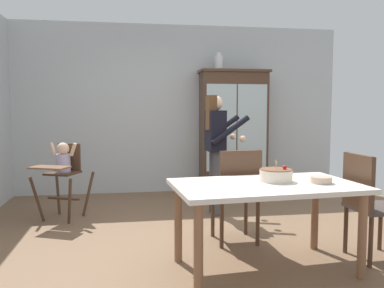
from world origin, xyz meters
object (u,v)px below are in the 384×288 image
(high_chair_with_toddler, at_px, (63,166))
(dining_chair_far_side, at_px, (238,190))
(adult_person, at_px, (216,140))
(china_cabinet, at_px, (233,131))
(dining_chair_right_end, at_px, (367,199))
(ceramic_vase, at_px, (219,62))
(serving_bowl, at_px, (321,180))
(birthday_cake, at_px, (276,175))
(dining_table, at_px, (266,195))

(high_chair_with_toddler, distance_m, dining_chair_far_side, 2.26)
(adult_person, height_order, dining_chair_far_side, adult_person)
(china_cabinet, bearing_deg, dining_chair_right_end, -82.02)
(adult_person, distance_m, dining_chair_far_side, 1.25)
(ceramic_vase, bearing_deg, dining_chair_right_end, -77.55)
(serving_bowl, xyz_separation_m, dining_chair_right_end, (0.52, 0.13, -0.21))
(birthday_cake, height_order, serving_bowl, birthday_cake)
(ceramic_vase, relative_size, serving_bowl, 1.50)
(dining_table, distance_m, dining_chair_right_end, 0.99)
(high_chair_with_toddler, relative_size, dining_chair_right_end, 0.99)
(dining_chair_right_end, bearing_deg, adult_person, 27.01)
(adult_person, distance_m, birthday_cake, 1.77)
(serving_bowl, bearing_deg, dining_table, 173.69)
(serving_bowl, relative_size, dining_chair_right_end, 0.19)
(dining_table, bearing_deg, ceramic_vase, 84.34)
(ceramic_vase, xyz_separation_m, birthday_cake, (-0.19, -3.04, -1.30))
(adult_person, bearing_deg, dining_chair_right_end, -152.78)
(china_cabinet, distance_m, dining_table, 3.19)
(serving_bowl, height_order, dining_chair_far_side, dining_chair_far_side)
(ceramic_vase, height_order, high_chair_with_toddler, ceramic_vase)
(high_chair_with_toddler, distance_m, dining_table, 2.72)
(dining_chair_right_end, bearing_deg, dining_chair_far_side, 58.13)
(high_chair_with_toddler, distance_m, serving_bowl, 3.11)
(dining_table, distance_m, birthday_cake, 0.21)
(ceramic_vase, bearing_deg, serving_bowl, -87.19)
(china_cabinet, distance_m, dining_chair_far_side, 2.57)
(high_chair_with_toddler, bearing_deg, serving_bowl, -15.77)
(china_cabinet, bearing_deg, high_chair_with_toddler, -154.26)
(china_cabinet, relative_size, high_chair_with_toddler, 2.08)
(dining_table, bearing_deg, china_cabinet, 79.91)
(china_cabinet, distance_m, dining_chair_right_end, 3.10)
(birthday_cake, distance_m, dining_chair_right_end, 0.90)
(ceramic_vase, relative_size, dining_chair_far_side, 0.28)
(ceramic_vase, xyz_separation_m, high_chair_with_toddler, (-2.24, -1.20, -1.44))
(ceramic_vase, height_order, dining_chair_right_end, ceramic_vase)
(serving_bowl, distance_m, dining_chair_far_side, 0.91)
(ceramic_vase, bearing_deg, dining_chair_far_side, -98.47)
(adult_person, bearing_deg, china_cabinet, -26.56)
(china_cabinet, height_order, ceramic_vase, ceramic_vase)
(dining_table, xyz_separation_m, birthday_cake, (0.12, 0.09, 0.15))
(serving_bowl, height_order, dining_chair_right_end, dining_chair_right_end)
(adult_person, relative_size, dining_chair_far_side, 1.59)
(china_cabinet, xyz_separation_m, dining_chair_far_side, (-0.61, -2.46, -0.44))
(ceramic_vase, distance_m, adult_person, 1.74)
(ceramic_vase, bearing_deg, birthday_cake, -93.59)
(birthday_cake, xyz_separation_m, dining_chair_right_end, (0.86, -0.01, -0.24))
(china_cabinet, distance_m, high_chair_with_toddler, 2.78)
(china_cabinet, xyz_separation_m, ceramic_vase, (-0.25, 0.00, 1.10))
(ceramic_vase, distance_m, high_chair_with_toddler, 2.92)
(high_chair_with_toddler, bearing_deg, adult_person, 21.24)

